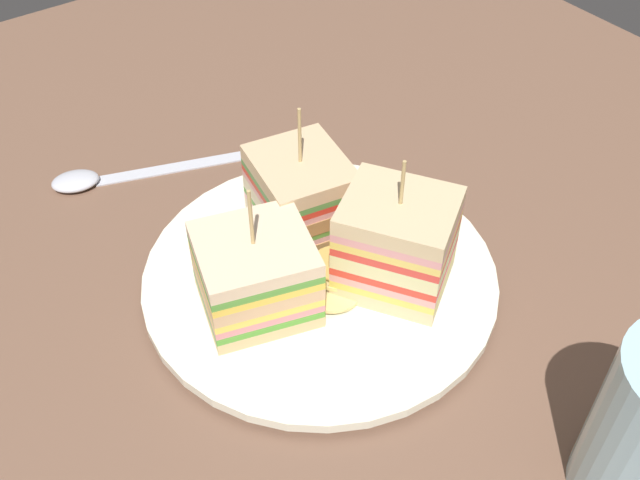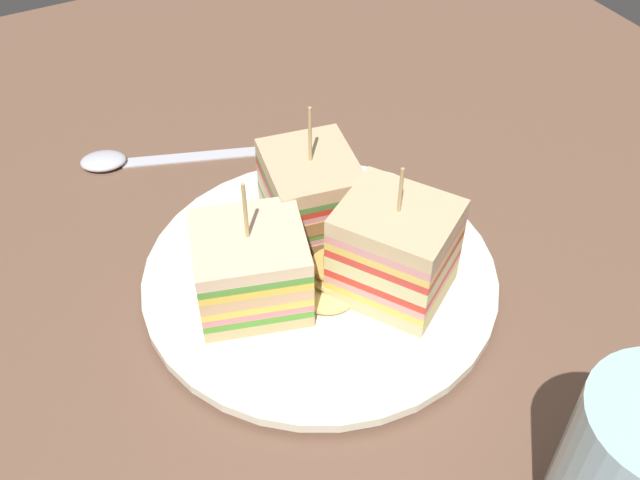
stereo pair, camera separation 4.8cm
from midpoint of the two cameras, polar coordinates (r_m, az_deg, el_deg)
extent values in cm
cube|color=brown|center=(52.21, 2.66, -4.28)|extent=(101.57, 94.48, 1.80)
cylinder|color=white|center=(51.32, 2.70, -3.39)|extent=(15.03, 15.03, 0.61)
cylinder|color=white|center=(50.82, 2.73, -2.87)|extent=(24.25, 24.25, 0.75)
cube|color=beige|center=(53.65, 1.88, 1.69)|extent=(7.93, 7.20, 1.13)
cube|color=#B2844C|center=(51.35, 3.14, -0.76)|extent=(1.32, 5.91, 1.13)
cube|color=#E4A3A4|center=(53.12, 1.90, 2.33)|extent=(7.93, 7.20, 0.48)
cube|color=#54943A|center=(52.80, 1.91, 2.72)|extent=(7.93, 7.20, 0.48)
cube|color=beige|center=(52.27, 1.93, 3.38)|extent=(7.93, 7.20, 1.13)
cube|color=#9E7242|center=(49.90, 3.23, 0.94)|extent=(1.32, 5.91, 1.13)
cube|color=pink|center=(51.75, 1.95, 4.05)|extent=(7.93, 7.20, 0.48)
cube|color=red|center=(51.44, 1.97, 4.46)|extent=(7.93, 7.20, 0.48)
cube|color=#529144|center=(51.14, 1.98, 4.88)|extent=(7.93, 7.20, 0.48)
cube|color=#DAB789|center=(50.63, 2.00, 5.58)|extent=(7.93, 7.20, 1.13)
cylinder|color=tan|center=(49.02, 2.08, 8.02)|extent=(0.24, 0.24, 4.22)
cube|color=#D5B67E|center=(48.62, -2.38, -4.18)|extent=(8.23, 8.54, 0.94)
cube|color=#9E7242|center=(49.06, 1.56, -3.58)|extent=(6.21, 2.07, 0.94)
cube|color=#53A233|center=(48.07, -2.41, -3.58)|extent=(8.23, 8.54, 0.56)
cube|color=pink|center=(47.66, -2.43, -3.13)|extent=(8.23, 8.54, 0.56)
cube|color=#F5D651|center=(47.25, -2.45, -2.67)|extent=(8.23, 8.54, 0.56)
cube|color=#E2B382|center=(46.71, -2.48, -2.05)|extent=(8.23, 8.54, 0.94)
cube|color=#9E7242|center=(47.17, 1.62, -1.44)|extent=(6.21, 2.07, 0.94)
cube|color=yellow|center=(46.18, -2.50, -1.40)|extent=(8.23, 8.54, 0.56)
cube|color=#559E39|center=(45.78, -2.53, -0.92)|extent=(8.23, 8.54, 0.56)
cube|color=beige|center=(45.26, -2.55, -0.25)|extent=(8.23, 8.54, 0.94)
cylinder|color=tan|center=(43.53, -2.66, 2.13)|extent=(0.24, 0.24, 4.11)
cube|color=beige|center=(49.56, 8.34, -3.37)|extent=(9.15, 8.89, 1.14)
cube|color=#9E7242|center=(50.34, 4.76, -2.02)|extent=(3.49, 5.11, 1.14)
cube|color=#E6D054|center=(48.94, 8.44, -2.69)|extent=(9.15, 8.89, 0.59)
cube|color=pink|center=(48.51, 8.51, -2.21)|extent=(9.15, 8.89, 0.59)
cube|color=red|center=(48.09, 8.59, -1.73)|extent=(9.15, 8.89, 0.59)
cube|color=beige|center=(47.48, 8.69, -1.00)|extent=(9.15, 8.89, 1.14)
cube|color=#9E7242|center=(48.29, 4.96, 0.37)|extent=(3.49, 5.11, 1.14)
cube|color=#DF3C34|center=(46.88, 8.80, -0.26)|extent=(9.15, 8.89, 0.59)
cube|color=#ECCD5F|center=(46.48, 8.88, 0.26)|extent=(9.15, 8.89, 0.59)
cube|color=pink|center=(46.08, 8.96, 0.79)|extent=(9.15, 8.89, 0.59)
cube|color=beige|center=(45.50, 9.08, 1.58)|extent=(9.15, 8.89, 1.14)
cylinder|color=tan|center=(44.07, 9.39, 3.68)|extent=(0.24, 0.24, 3.23)
cylinder|color=#EACF80|center=(48.96, 3.26, -4.04)|extent=(4.65, 4.66, 0.77)
cylinder|color=#F4D781|center=(49.41, 4.19, -2.57)|extent=(5.64, 5.64, 0.82)
cylinder|color=#E0B959|center=(49.28, 4.23, -2.10)|extent=(4.69, 4.69, 0.66)
cube|color=silver|center=(62.59, -7.30, 6.34)|extent=(5.23, 11.97, 0.25)
ellipsoid|color=silver|center=(62.89, -14.29, 5.84)|extent=(3.77, 4.40, 1.00)
cylinder|color=#ADD9E9|center=(40.85, 26.46, -16.34)|extent=(7.39, 7.39, 10.83)
camera|label=1|loc=(0.02, -87.13, 2.77)|focal=41.47mm
camera|label=2|loc=(0.02, 92.87, -2.77)|focal=41.47mm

